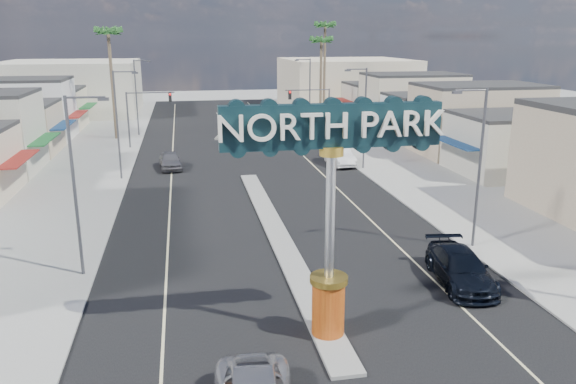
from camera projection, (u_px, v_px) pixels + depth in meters
name	position (u px, v px, depth m)	size (l,w,h in m)	color
ground	(247.00, 174.00, 49.07)	(160.00, 160.00, 0.00)	gray
road	(247.00, 174.00, 49.06)	(20.00, 120.00, 0.01)	black
median_island	(278.00, 234.00, 33.89)	(1.30, 30.00, 0.16)	gray
sidewalk_left	(79.00, 181.00, 46.55)	(8.00, 120.00, 0.12)	gray
sidewalk_right	(398.00, 167.00, 51.55)	(8.00, 120.00, 0.12)	gray
storefront_row_right	(440.00, 114.00, 64.86)	(12.00, 42.00, 6.00)	#B7B29E
backdrop_far_left	(71.00, 88.00, 86.68)	(20.00, 20.00, 8.00)	#B7B29E
backdrop_far_right	(345.00, 83.00, 94.53)	(20.00, 20.00, 8.00)	beige
gateway_sign	(331.00, 194.00, 20.95)	(8.20, 1.50, 9.15)	#B4300D
traffic_signal_left	(145.00, 108.00, 59.53)	(5.09, 0.45, 6.00)	#47474C
traffic_signal_right	(313.00, 104.00, 62.81)	(5.09, 0.45, 6.00)	#47474C
streetlight_l_near	(77.00, 178.00, 26.91)	(2.03, 0.22, 9.00)	#47474C
streetlight_l_mid	(119.00, 120.00, 45.85)	(2.03, 0.22, 9.00)	#47474C
streetlight_l_far	(138.00, 94.00, 66.68)	(2.03, 0.22, 9.00)	#47474C
streetlight_r_near	(477.00, 161.00, 30.64)	(2.03, 0.22, 9.00)	#47474C
streetlight_r_mid	(363.00, 113.00, 49.57)	(2.03, 0.22, 9.00)	#47474C
streetlight_r_far	(309.00, 91.00, 70.40)	(2.03, 0.22, 9.00)	#47474C
palm_left_far	(108.00, 38.00, 62.61)	(2.60, 2.60, 13.10)	brown
palm_right_mid	(321.00, 45.00, 73.17)	(2.60, 2.60, 12.10)	brown
palm_right_far	(325.00, 31.00, 78.73)	(2.60, 2.60, 14.10)	brown
suv_right	(460.00, 268.00, 27.17)	(2.27, 5.58, 1.62)	black
car_parked_left	(170.00, 160.00, 50.91)	(1.84, 4.56, 1.56)	slate
car_parked_right	(339.00, 156.00, 52.54)	(1.83, 5.25, 1.73)	silver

